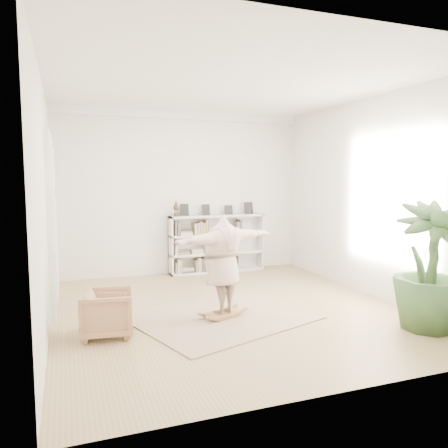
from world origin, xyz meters
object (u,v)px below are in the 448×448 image
Objects in this scene: armchair at (107,313)px; person at (222,262)px; rocker_board at (222,314)px; houseplant at (430,266)px; bookshelf at (217,244)px.

person reaches higher than armchair.
houseplant reaches higher than rocker_board.
person is (-1.02, -3.22, 0.24)m from bookshelf.
person is at bearing 150.90° from houseplant.
bookshelf is at bearing 53.77° from rocker_board.
rocker_board is at bearing -107.67° from bookshelf.
person is at bearing -107.67° from bookshelf.
armchair is at bearing -13.74° from person.
bookshelf is 1.21× the size of houseplant.
bookshelf is 4.35m from armchair.
bookshelf reaches higher than armchair.
bookshelf is 1.20× the size of person.
bookshelf is 3.39m from person.
armchair is 1.14× the size of rocker_board.
houseplant is (1.56, -4.65, 0.27)m from bookshelf.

